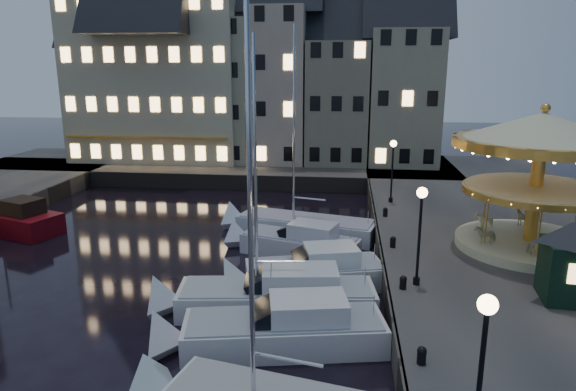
# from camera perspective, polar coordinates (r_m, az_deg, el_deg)

# --- Properties ---
(ground) EXTENTS (160.00, 160.00, 0.00)m
(ground) POSITION_cam_1_polar(r_m,az_deg,el_deg) (22.24, -5.04, -13.04)
(ground) COLOR black
(ground) RESTS_ON ground
(quay_east) EXTENTS (16.00, 56.00, 1.30)m
(quay_east) POSITION_cam_1_polar(r_m,az_deg,el_deg) (28.82, 26.31, -6.61)
(quay_east) COLOR #474442
(quay_east) RESTS_ON ground
(quay_north) EXTENTS (44.00, 12.00, 1.30)m
(quay_north) POSITION_cam_1_polar(r_m,az_deg,el_deg) (49.80, -7.71, 3.03)
(quay_north) COLOR #474442
(quay_north) RESTS_ON ground
(quaywall_e) EXTENTS (0.15, 44.00, 1.30)m
(quaywall_e) POSITION_cam_1_polar(r_m,az_deg,el_deg) (27.14, 10.13, -6.55)
(quaywall_e) COLOR #47423A
(quaywall_e) RESTS_ON ground
(quaywall_n) EXTENTS (48.00, 0.15, 1.30)m
(quaywall_n) POSITION_cam_1_polar(r_m,az_deg,el_deg) (43.63, -7.06, 1.47)
(quaywall_n) COLOR #47423A
(quaywall_n) RESTS_ON ground
(streetlamp_a) EXTENTS (0.44, 0.44, 4.17)m
(streetlamp_a) POSITION_cam_1_polar(r_m,az_deg,el_deg) (12.42, 20.79, -16.39)
(streetlamp_a) COLOR black
(streetlamp_a) RESTS_ON quay_east
(streetlamp_b) EXTENTS (0.44, 0.44, 4.17)m
(streetlamp_b) POSITION_cam_1_polar(r_m,az_deg,el_deg) (21.48, 14.48, -2.88)
(streetlamp_b) COLOR black
(streetlamp_b) RESTS_ON quay_east
(streetlamp_c) EXTENTS (0.44, 0.44, 4.17)m
(streetlamp_c) POSITION_cam_1_polar(r_m,az_deg,el_deg) (34.55, 11.54, 3.65)
(streetlamp_c) COLOR black
(streetlamp_c) RESTS_ON quay_east
(bollard_a) EXTENTS (0.30, 0.30, 0.57)m
(bollard_a) POSITION_cam_1_polar(r_m,az_deg,el_deg) (16.89, 14.64, -16.72)
(bollard_a) COLOR black
(bollard_a) RESTS_ON quay_east
(bollard_b) EXTENTS (0.30, 0.30, 0.57)m
(bollard_b) POSITION_cam_1_polar(r_m,az_deg,el_deg) (21.76, 12.68, -9.32)
(bollard_b) COLOR black
(bollard_b) RESTS_ON quay_east
(bollard_c) EXTENTS (0.30, 0.30, 0.57)m
(bollard_c) POSITION_cam_1_polar(r_m,az_deg,el_deg) (26.40, 11.58, -5.02)
(bollard_c) COLOR black
(bollard_c) RESTS_ON quay_east
(bollard_d) EXTENTS (0.30, 0.30, 0.57)m
(bollard_d) POSITION_cam_1_polar(r_m,az_deg,el_deg) (31.64, 10.76, -1.77)
(bollard_d) COLOR black
(bollard_d) RESTS_ON quay_east
(townhouse_na) EXTENTS (5.50, 8.00, 12.80)m
(townhouse_na) POSITION_cam_1_polar(r_m,az_deg,el_deg) (54.78, -19.40, 10.89)
(townhouse_na) COLOR slate
(townhouse_na) RESTS_ON quay_north
(townhouse_nb) EXTENTS (6.16, 8.00, 13.80)m
(townhouse_nb) POSITION_cam_1_polar(r_m,az_deg,el_deg) (52.64, -13.98, 11.71)
(townhouse_nb) COLOR slate
(townhouse_nb) RESTS_ON quay_north
(townhouse_nc) EXTENTS (6.82, 8.00, 14.80)m
(townhouse_nc) POSITION_cam_1_polar(r_m,az_deg,el_deg) (50.85, -7.46, 12.49)
(townhouse_nc) COLOR gray
(townhouse_nc) RESTS_ON quay_north
(townhouse_nd) EXTENTS (5.50, 8.00, 15.80)m
(townhouse_nd) POSITION_cam_1_polar(r_m,az_deg,el_deg) (49.78, -0.86, 13.15)
(townhouse_nd) COLOR #B6A28D
(townhouse_nd) RESTS_ON quay_north
(townhouse_ne) EXTENTS (6.16, 8.00, 12.80)m
(townhouse_ne) POSITION_cam_1_polar(r_m,az_deg,el_deg) (49.43, 5.55, 11.34)
(townhouse_ne) COLOR gray
(townhouse_ne) RESTS_ON quay_north
(townhouse_nf) EXTENTS (6.82, 8.00, 13.80)m
(townhouse_nf) POSITION_cam_1_polar(r_m,az_deg,el_deg) (49.66, 12.70, 11.66)
(townhouse_nf) COLOR gray
(townhouse_nf) RESTS_ON quay_north
(hotel_corner) EXTENTS (17.60, 9.00, 16.80)m
(hotel_corner) POSITION_cam_1_polar(r_m,az_deg,el_deg) (52.59, -14.03, 13.34)
(hotel_corner) COLOR beige
(hotel_corner) RESTS_ON quay_north
(motorboat_b) EXTENTS (8.53, 3.88, 2.15)m
(motorboat_b) POSITION_cam_1_polar(r_m,az_deg,el_deg) (19.58, -1.64, -14.87)
(motorboat_b) COLOR silver
(motorboat_b) RESTS_ON ground
(motorboat_c) EXTENTS (9.40, 3.49, 12.43)m
(motorboat_c) POSITION_cam_1_polar(r_m,az_deg,el_deg) (22.14, -2.31, -11.16)
(motorboat_c) COLOR silver
(motorboat_c) RESTS_ON ground
(motorboat_d) EXTENTS (7.56, 4.11, 2.15)m
(motorboat_d) POSITION_cam_1_polar(r_m,az_deg,el_deg) (24.49, 2.03, -8.69)
(motorboat_d) COLOR silver
(motorboat_d) RESTS_ON ground
(motorboat_e) EXTENTS (7.44, 4.25, 2.15)m
(motorboat_e) POSITION_cam_1_polar(r_m,az_deg,el_deg) (28.46, 0.56, -5.36)
(motorboat_e) COLOR silver
(motorboat_e) RESTS_ON ground
(motorboat_f) EXTENTS (9.56, 4.72, 12.72)m
(motorboat_f) POSITION_cam_1_polar(r_m,az_deg,el_deg) (31.84, 1.06, -3.43)
(motorboat_f) COLOR silver
(motorboat_f) RESTS_ON ground
(red_fishing_boat) EXTENTS (7.71, 4.79, 5.88)m
(red_fishing_boat) POSITION_cam_1_polar(r_m,az_deg,el_deg) (36.88, -28.45, -2.45)
(red_fishing_boat) COLOR maroon
(red_fishing_boat) RESTS_ON ground
(carousel) EXTENTS (8.20, 8.20, 7.18)m
(carousel) POSITION_cam_1_polar(r_m,az_deg,el_deg) (27.42, 26.22, 4.06)
(carousel) COLOR beige
(carousel) RESTS_ON quay_east
(ticket_kiosk) EXTENTS (3.13, 3.13, 3.67)m
(ticket_kiosk) POSITION_cam_1_polar(r_m,az_deg,el_deg) (22.40, 29.15, -5.01)
(ticket_kiosk) COLOR black
(ticket_kiosk) RESTS_ON quay_east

